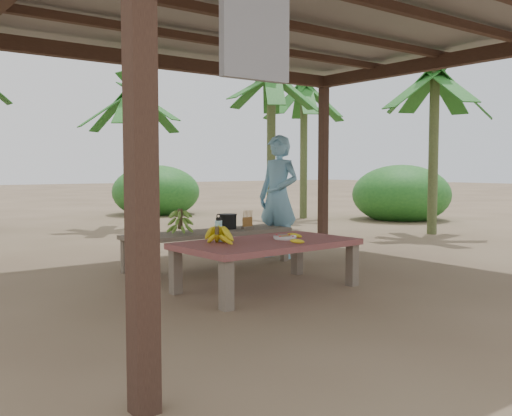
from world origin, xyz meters
TOP-DOWN VIEW (x-y plane):
  - ground at (0.00, 0.00)m, footprint 80.00×80.00m
  - pavilion at (-0.01, -0.01)m, footprint 6.60×5.60m
  - work_table at (-0.51, -0.36)m, footprint 1.84×1.08m
  - bench at (-0.25, 1.13)m, footprint 2.21×0.63m
  - ripe_banana_bunch at (-1.04, -0.26)m, footprint 0.39×0.37m
  - plate at (-0.27, -0.36)m, footprint 0.24×0.24m
  - loose_banana_front at (-0.39, -0.70)m, footprint 0.16×0.09m
  - loose_banana_side at (-0.09, -0.31)m, footprint 0.14×0.15m
  - water_flask at (-0.92, -0.11)m, footprint 0.07×0.07m
  - green_banana_stalk at (-0.67, 1.12)m, footprint 0.28×0.28m
  - cooking_pot at (0.09, 1.22)m, footprint 0.22×0.22m
  - skewer_rack at (0.30, 1.08)m, footprint 0.18×0.08m
  - woman at (0.89, 1.17)m, footprint 0.54×0.69m
  - banana_plant_ne at (3.28, 4.36)m, footprint 1.80×1.80m
  - banana_plant_n at (1.07, 6.13)m, footprint 1.80×1.80m
  - banana_plant_e at (5.01, 1.66)m, footprint 1.80×1.80m
  - banana_plant_far at (5.32, 5.65)m, footprint 1.80×1.80m

SIDE VIEW (x-z plane):
  - ground at x=0.00m, z-range 0.00..0.00m
  - bench at x=-0.25m, z-range 0.17..0.62m
  - work_table at x=-0.51m, z-range 0.18..0.68m
  - plate at x=-0.27m, z-range 0.50..0.54m
  - loose_banana_front at x=-0.39m, z-range 0.50..0.54m
  - loose_banana_side at x=-0.09m, z-range 0.50..0.54m
  - cooking_pot at x=0.09m, z-range 0.45..0.64m
  - skewer_rack at x=0.30m, z-range 0.45..0.69m
  - ripe_banana_bunch at x=-1.04m, z-range 0.50..0.69m
  - green_banana_stalk at x=-0.67m, z-range 0.45..0.76m
  - water_flask at x=-0.92m, z-range 0.48..0.76m
  - woman at x=0.89m, z-range 0.00..1.69m
  - banana_plant_n at x=1.07m, z-range 1.04..4.08m
  - banana_plant_e at x=5.01m, z-range 1.13..4.37m
  - pavilion at x=-0.01m, z-range 1.30..4.25m
  - banana_plant_ne at x=3.28m, z-range 1.20..4.58m
  - banana_plant_far at x=5.32m, z-range 1.23..4.70m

